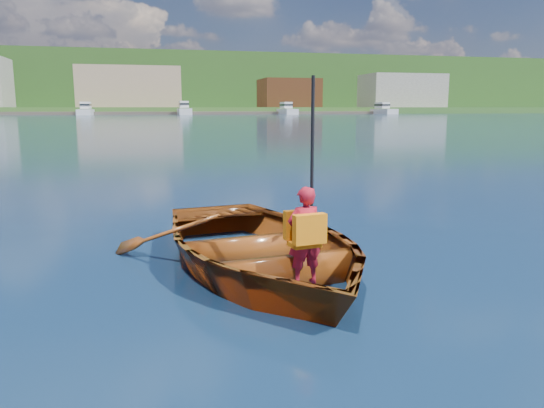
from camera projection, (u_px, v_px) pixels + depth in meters
ground at (209, 304)px, 5.16m from camera, size 600.00×600.00×0.00m
rowboat at (259, 246)px, 6.20m from camera, size 3.67×4.69×0.88m
child_paddler at (305, 233)px, 5.37m from camera, size 0.40×0.39×2.10m
shoreline at (146, 88)px, 229.91m from camera, size 400.00×140.00×22.00m
dock at (128, 113)px, 145.66m from camera, size 160.02×4.90×0.80m
waterfront_buildings at (120, 88)px, 160.05m from camera, size 202.00×16.00×14.00m
marina_yachts at (119, 110)px, 140.57m from camera, size 144.07×13.94×4.32m
hillside_trees at (278, 73)px, 239.77m from camera, size 319.43×76.40×24.63m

